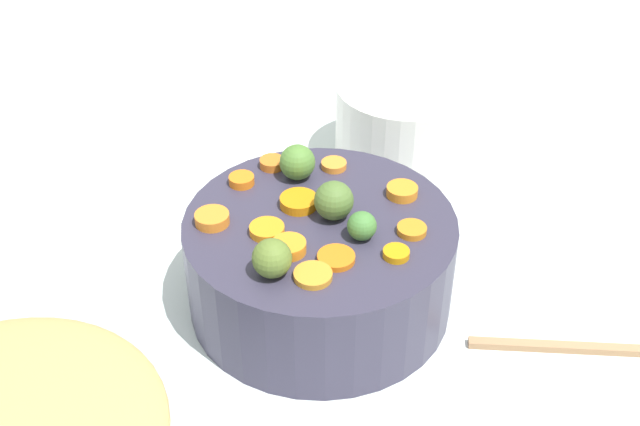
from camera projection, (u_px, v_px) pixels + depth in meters
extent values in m
cube|color=silver|center=(313.00, 301.00, 0.87)|extent=(2.40, 2.40, 0.02)
cylinder|color=#353146|center=(320.00, 262.00, 0.83)|extent=(0.28, 0.28, 0.11)
cylinder|color=orange|center=(313.00, 275.00, 0.72)|extent=(0.05, 0.05, 0.01)
cylinder|color=orange|center=(242.00, 180.00, 0.84)|extent=(0.03, 0.03, 0.01)
cylinder|color=orange|center=(336.00, 258.00, 0.74)|extent=(0.05, 0.05, 0.01)
cylinder|color=orange|center=(396.00, 253.00, 0.75)|extent=(0.03, 0.03, 0.01)
cylinder|color=orange|center=(412.00, 230.00, 0.78)|extent=(0.04, 0.04, 0.01)
cylinder|color=orange|center=(402.00, 191.00, 0.83)|extent=(0.05, 0.05, 0.01)
cylinder|color=orange|center=(289.00, 247.00, 0.75)|extent=(0.04, 0.04, 0.01)
cylinder|color=orange|center=(334.00, 165.00, 0.87)|extent=(0.03, 0.03, 0.01)
cylinder|color=orange|center=(272.00, 163.00, 0.87)|extent=(0.03, 0.03, 0.01)
cylinder|color=orange|center=(299.00, 202.00, 0.81)|extent=(0.05, 0.05, 0.01)
cylinder|color=orange|center=(212.00, 219.00, 0.79)|extent=(0.04, 0.04, 0.01)
cylinder|color=orange|center=(267.00, 230.00, 0.78)|extent=(0.05, 0.05, 0.01)
sphere|color=#5B722D|center=(272.00, 258.00, 0.72)|extent=(0.04, 0.04, 0.04)
sphere|color=#4F6D31|center=(334.00, 200.00, 0.79)|extent=(0.04, 0.04, 0.04)
sphere|color=#447B37|center=(362.00, 226.00, 0.76)|extent=(0.03, 0.03, 0.03)
sphere|color=#507D34|center=(297.00, 162.00, 0.85)|extent=(0.04, 0.04, 0.04)
cube|color=#AA7E57|center=(601.00, 349.00, 0.80)|extent=(0.04, 0.26, 0.01)
cylinder|color=white|center=(404.00, 124.00, 1.05)|extent=(0.18, 0.18, 0.11)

